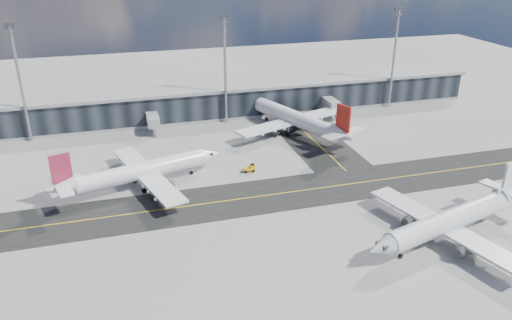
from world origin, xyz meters
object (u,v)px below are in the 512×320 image
object	(u,v)px
airliner_near	(451,220)
airliner_redtail	(296,119)
baggage_tug	(250,168)
airliner_af	(140,172)
service_van	(307,117)

from	to	relation	value
airliner_near	airliner_redtail	bearing A→B (deg)	-7.30
airliner_near	baggage_tug	bearing A→B (deg)	20.78
airliner_af	baggage_tug	size ratio (longest dim) A/B	13.44
airliner_redtail	service_van	world-z (taller)	airliner_redtail
airliner_redtail	service_van	size ratio (longest dim) A/B	7.30
airliner_af	airliner_near	size ratio (longest dim) A/B	0.99
airliner_redtail	airliner_near	world-z (taller)	airliner_redtail
service_van	baggage_tug	bearing A→B (deg)	-169.04
airliner_af	airliner_redtail	size ratio (longest dim) A/B	0.92
baggage_tug	service_van	distance (m)	37.20
airliner_near	service_van	bearing A→B (deg)	-14.40
airliner_near	baggage_tug	world-z (taller)	airliner_near
airliner_near	service_van	distance (m)	62.92
airliner_redtail	airliner_near	distance (m)	54.40
airliner_af	airliner_redtail	distance (m)	45.79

